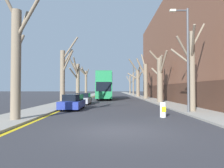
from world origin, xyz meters
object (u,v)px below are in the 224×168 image
street_tree_right_0 (190,68)px  lamp_post (186,55)px  parked_car_0 (72,102)px  street_tree_right_1 (159,77)px  street_tree_right_3 (137,81)px  street_tree_right_4 (132,83)px  parked_car_1 (82,99)px  street_tree_left_2 (76,80)px  street_tree_left_1 (62,75)px  street_tree_right_2 (144,79)px  double_decker_bus (104,85)px  traffic_bollard (162,110)px  street_tree_left_3 (84,81)px  street_tree_right_5 (129,84)px  street_tree_left_0 (16,57)px

street_tree_right_0 → lamp_post: size_ratio=0.89×
parked_car_0 → street_tree_right_1: bearing=39.5°
street_tree_right_3 → street_tree_right_4: bearing=89.1°
street_tree_right_1 → parked_car_1: street_tree_right_1 is taller
street_tree_right_0 → street_tree_left_2: bearing=125.8°
street_tree_left_1 → parked_car_1: 4.12m
street_tree_left_2 → street_tree_right_2: street_tree_right_2 is taller
double_decker_bus → traffic_bollard: size_ratio=11.99×
street_tree_left_2 → street_tree_left_3: bearing=90.9°
street_tree_right_0 → street_tree_right_4: street_tree_right_4 is taller
street_tree_right_0 → street_tree_left_1: bearing=150.7°
street_tree_right_3 → street_tree_left_1: bearing=-114.5°
parked_car_1 → street_tree_right_3: bearing=67.0°
street_tree_left_1 → street_tree_left_3: (-0.35, 20.64, 0.11)m
street_tree_left_2 → street_tree_right_2: size_ratio=0.79×
traffic_bollard → street_tree_right_0: bearing=40.5°
street_tree_left_1 → street_tree_right_0: (11.49, -6.44, 0.09)m
street_tree_left_1 → parked_car_0: (1.81, -3.80, -2.73)m
double_decker_bus → lamp_post: (6.77, -21.09, 1.74)m
street_tree_left_1 → street_tree_right_4: street_tree_right_4 is taller
street_tree_right_1 → street_tree_right_5: 41.26m
street_tree_right_5 → parked_car_1: street_tree_right_5 is taller
street_tree_right_1 → street_tree_right_5: street_tree_right_5 is taller
parked_car_0 → lamp_post: (9.05, -3.34, 3.73)m
parked_car_0 → parked_car_1: size_ratio=0.95×
traffic_bollard → street_tree_left_2: bearing=115.4°
street_tree_left_3 → parked_car_0: size_ratio=1.68×
street_tree_right_0 → lamp_post: (-0.63, -0.69, 0.91)m
street_tree_left_1 → street_tree_right_2: (11.44, 14.89, 0.33)m
street_tree_right_2 → parked_car_1: (-9.63, -12.39, -3.06)m
street_tree_left_1 → lamp_post: bearing=-33.3°
street_tree_right_2 → street_tree_right_0: bearing=-89.9°
street_tree_left_1 → traffic_bollard: street_tree_left_1 is taller
double_decker_bus → traffic_bollard: bearing=-78.7°
street_tree_right_5 → street_tree_right_3: bearing=-90.4°
street_tree_right_4 → parked_car_1: (-9.66, -32.63, -2.94)m
double_decker_bus → street_tree_right_2: bearing=7.2°
street_tree_left_2 → street_tree_right_4: street_tree_right_4 is taller
street_tree_right_0 → street_tree_right_5: bearing=90.0°
street_tree_right_2 → street_tree_right_3: size_ratio=0.96×
street_tree_left_0 → parked_car_0: 7.57m
street_tree_left_3 → street_tree_right_5: 27.55m
street_tree_left_2 → traffic_bollard: 20.80m
street_tree_left_1 → street_tree_right_4: 36.95m
street_tree_right_3 → parked_car_1: (-9.50, -22.35, -2.99)m
street_tree_left_0 → lamp_post: size_ratio=1.03×
street_tree_left_3 → street_tree_right_4: street_tree_right_4 is taller
street_tree_left_0 → street_tree_right_3: street_tree_right_3 is taller
street_tree_right_2 → street_tree_right_5: 30.65m
street_tree_left_3 → street_tree_right_1: street_tree_left_3 is taller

